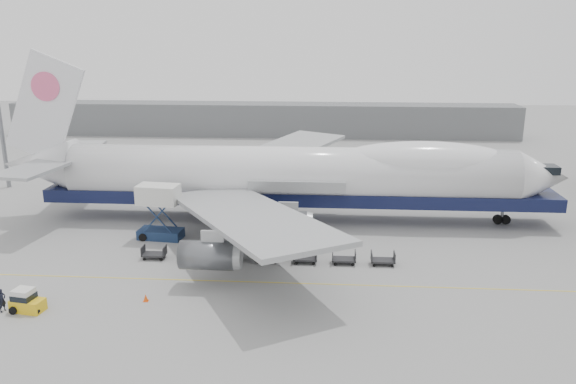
# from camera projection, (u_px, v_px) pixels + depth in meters

# --- Properties ---
(ground) EXTENTS (260.00, 260.00, 0.00)m
(ground) POSITION_uv_depth(u_px,v_px,m) (282.00, 257.00, 56.26)
(ground) COLOR gray
(ground) RESTS_ON ground
(apron_line) EXTENTS (60.00, 0.15, 0.01)m
(apron_line) POSITION_uv_depth(u_px,v_px,m) (277.00, 283.00, 50.50)
(apron_line) COLOR gold
(apron_line) RESTS_ON ground
(hangar) EXTENTS (110.00, 8.00, 7.00)m
(hangar) POSITION_uv_depth(u_px,v_px,m) (262.00, 119.00, 123.18)
(hangar) COLOR slate
(hangar) RESTS_ON ground
(airliner) EXTENTS (67.00, 55.30, 19.98)m
(airliner) POSITION_uv_depth(u_px,v_px,m) (295.00, 174.00, 66.21)
(airliner) COLOR white
(airliner) RESTS_ON ground
(catering_truck) EXTENTS (4.95, 3.66, 6.04)m
(catering_truck) POSITION_uv_depth(u_px,v_px,m) (159.00, 208.00, 60.57)
(catering_truck) COLOR navy
(catering_truck) RESTS_ON ground
(baggage_tug) EXTENTS (2.77, 1.78, 1.89)m
(baggage_tug) POSITION_uv_depth(u_px,v_px,m) (26.00, 301.00, 45.17)
(baggage_tug) COLOR yellow
(baggage_tug) RESTS_ON ground
(ground_worker) EXTENTS (0.68, 0.83, 1.96)m
(ground_worker) POSITION_uv_depth(u_px,v_px,m) (2.00, 300.00, 45.05)
(ground_worker) COLOR black
(ground_worker) RESTS_ON ground
(traffic_cone) EXTENTS (0.43, 0.43, 0.64)m
(traffic_cone) POSITION_uv_depth(u_px,v_px,m) (146.00, 298.00, 46.95)
(traffic_cone) COLOR #E8490C
(traffic_cone) RESTS_ON ground
(dolly_0) EXTENTS (2.30, 1.35, 1.30)m
(dolly_0) POSITION_uv_depth(u_px,v_px,m) (154.00, 254.00, 55.80)
(dolly_0) COLOR #2D2D30
(dolly_0) RESTS_ON ground
(dolly_1) EXTENTS (2.30, 1.35, 1.30)m
(dolly_1) POSITION_uv_depth(u_px,v_px,m) (191.00, 255.00, 55.55)
(dolly_1) COLOR #2D2D30
(dolly_1) RESTS_ON ground
(dolly_2) EXTENTS (2.30, 1.35, 1.30)m
(dolly_2) POSITION_uv_depth(u_px,v_px,m) (229.00, 256.00, 55.30)
(dolly_2) COLOR #2D2D30
(dolly_2) RESTS_ON ground
(dolly_3) EXTENTS (2.30, 1.35, 1.30)m
(dolly_3) POSITION_uv_depth(u_px,v_px,m) (267.00, 257.00, 55.05)
(dolly_3) COLOR #2D2D30
(dolly_3) RESTS_ON ground
(dolly_4) EXTENTS (2.30, 1.35, 1.30)m
(dolly_4) POSITION_uv_depth(u_px,v_px,m) (305.00, 258.00, 54.80)
(dolly_4) COLOR #2D2D30
(dolly_4) RESTS_ON ground
(dolly_5) EXTENTS (2.30, 1.35, 1.30)m
(dolly_5) POSITION_uv_depth(u_px,v_px,m) (344.00, 259.00, 54.55)
(dolly_5) COLOR #2D2D30
(dolly_5) RESTS_ON ground
(dolly_6) EXTENTS (2.30, 1.35, 1.30)m
(dolly_6) POSITION_uv_depth(u_px,v_px,m) (383.00, 260.00, 54.30)
(dolly_6) COLOR #2D2D30
(dolly_6) RESTS_ON ground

